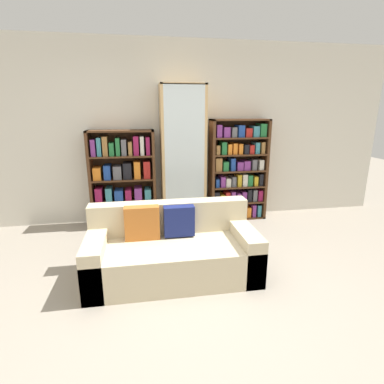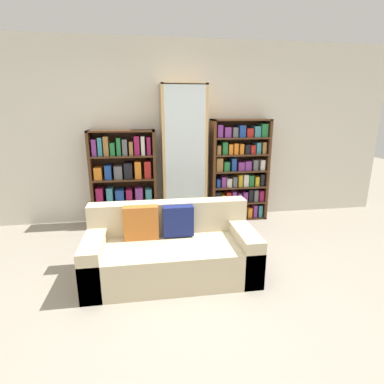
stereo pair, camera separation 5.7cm
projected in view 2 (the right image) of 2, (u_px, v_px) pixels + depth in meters
name	position (u px, v px, depth m)	size (l,w,h in m)	color
ground_plane	(198.00, 307.00, 2.68)	(16.00, 16.00, 0.00)	gray
wall_back	(172.00, 134.00, 4.60)	(7.03, 0.06, 2.70)	silver
couch	(171.00, 251.00, 3.16)	(1.73, 0.81, 0.74)	beige
bookshelf_left	(124.00, 180.00, 4.47)	(0.95, 0.32, 1.43)	#4C2D19
display_cabinet	(184.00, 157.00, 4.50)	(0.66, 0.36, 2.06)	tan
bookshelf_right	(239.00, 172.00, 4.71)	(0.90, 0.32, 1.57)	#4C2D19
wine_bottle	(218.00, 231.00, 3.95)	(0.09, 0.09, 0.39)	#143819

